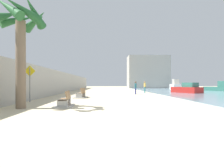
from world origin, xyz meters
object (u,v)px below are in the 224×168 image
(boat_outer, at_px, (187,89))
(boat_far_right, at_px, (223,87))
(bench_far, at_px, (81,95))
(person_standing, at_px, (145,86))
(bench_near, at_px, (65,103))
(pedestrian_sign, at_px, (30,79))
(palm_tree, at_px, (21,29))
(person_walking, at_px, (136,87))
(boat_nearest, at_px, (175,85))

(boat_outer, distance_m, boat_far_right, 10.51)
(bench_far, xyz_separation_m, person_standing, (8.32, 9.21, 0.80))
(bench_near, xyz_separation_m, pedestrian_sign, (-3.30, 2.89, 1.52))
(bench_far, bearing_deg, bench_near, -90.67)
(palm_tree, distance_m, person_standing, 20.43)
(bench_near, bearing_deg, person_standing, 62.58)
(boat_far_right, xyz_separation_m, pedestrian_sign, (-26.85, -18.24, 1.06))
(palm_tree, bearing_deg, person_walking, 56.85)
(boat_nearest, height_order, pedestrian_sign, pedestrian_sign)
(bench_near, xyz_separation_m, boat_outer, (14.61, 15.60, 0.37))
(bench_far, height_order, boat_nearest, boat_nearest)
(boat_outer, relative_size, boat_nearest, 0.82)
(palm_tree, relative_size, pedestrian_sign, 2.23)
(palm_tree, relative_size, boat_nearest, 1.10)
(boat_outer, height_order, pedestrian_sign, pedestrian_sign)
(palm_tree, relative_size, bench_near, 2.90)
(boat_outer, xyz_separation_m, boat_far_right, (8.94, 5.53, 0.08))
(palm_tree, height_order, person_walking, palm_tree)
(boat_outer, bearing_deg, boat_nearest, 74.34)
(boat_far_right, relative_size, boat_nearest, 1.06)
(bench_far, bearing_deg, boat_outer, 30.65)
(person_walking, relative_size, person_standing, 0.96)
(bench_near, xyz_separation_m, bench_far, (0.08, 6.99, 0.00))
(bench_near, bearing_deg, boat_outer, 46.87)
(person_standing, bearing_deg, boat_nearest, 58.14)
(boat_outer, bearing_deg, person_walking, -159.56)
(bench_far, height_order, boat_far_right, boat_far_right)
(boat_outer, bearing_deg, bench_far, -149.35)
(person_standing, bearing_deg, bench_near, -117.42)
(boat_nearest, xyz_separation_m, pedestrian_sign, (-23.32, -32.00, 0.82))
(bench_far, xyz_separation_m, boat_far_right, (23.47, 14.14, 0.45))
(palm_tree, bearing_deg, boat_outer, 44.18)
(person_walking, distance_m, person_standing, 4.15)
(boat_outer, distance_m, boat_nearest, 20.04)
(palm_tree, height_order, bench_near, palm_tree)
(bench_near, height_order, boat_outer, boat_outer)
(palm_tree, bearing_deg, bench_far, 73.05)
(bench_near, bearing_deg, pedestrian_sign, 138.81)
(palm_tree, bearing_deg, boat_far_right, 40.35)
(bench_far, relative_size, boat_nearest, 0.39)
(person_walking, bearing_deg, person_standing, 61.72)
(boat_far_right, bearing_deg, palm_tree, -139.65)
(person_walking, height_order, boat_outer, person_walking)
(person_standing, xyz_separation_m, boat_far_right, (15.14, 4.92, -0.35))
(person_walking, xyz_separation_m, boat_far_right, (17.11, 8.57, -0.30))
(person_walking, xyz_separation_m, person_standing, (1.96, 3.65, 0.05))
(boat_outer, xyz_separation_m, pedestrian_sign, (-17.91, -12.71, 1.15))
(person_walking, distance_m, pedestrian_sign, 13.74)
(bench_near, height_order, person_walking, person_walking)
(palm_tree, height_order, boat_nearest, palm_tree)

